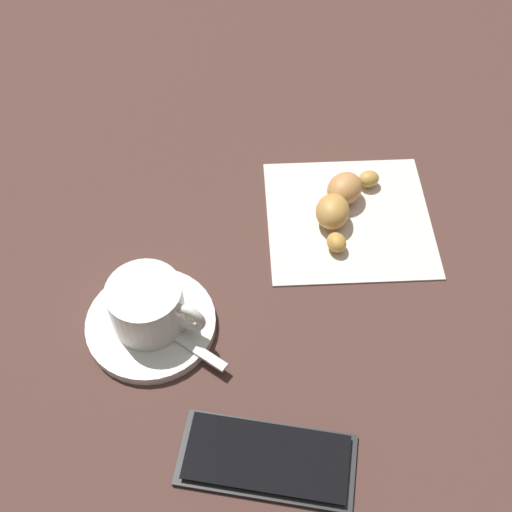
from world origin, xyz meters
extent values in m
plane|color=#4A302A|center=(0.00, 0.00, 0.00)|extent=(1.80, 1.80, 0.00)
cylinder|color=white|center=(0.11, 0.06, 0.01)|extent=(0.12, 0.12, 0.01)
cylinder|color=white|center=(0.11, 0.06, 0.04)|extent=(0.07, 0.07, 0.05)
cylinder|color=#442913|center=(0.11, 0.06, 0.05)|extent=(0.06, 0.06, 0.00)
torus|color=white|center=(0.08, 0.08, 0.04)|extent=(0.03, 0.03, 0.04)
cube|color=silver|center=(0.08, 0.09, 0.01)|extent=(0.07, 0.07, 0.00)
ellipsoid|color=silver|center=(0.12, 0.04, 0.01)|extent=(0.03, 0.03, 0.01)
cube|color=beige|center=(0.09, 0.04, 0.01)|extent=(0.05, 0.07, 0.01)
cube|color=silver|center=(-0.11, -0.03, 0.00)|extent=(0.20, 0.19, 0.00)
ellipsoid|color=#BC9342|center=(-0.14, -0.07, 0.01)|extent=(0.03, 0.02, 0.02)
ellipsoid|color=tan|center=(-0.11, -0.06, 0.02)|extent=(0.05, 0.05, 0.03)
ellipsoid|color=#C69148|center=(-0.09, -0.03, 0.02)|extent=(0.05, 0.05, 0.03)
ellipsoid|color=gold|center=(-0.08, 0.01, 0.01)|extent=(0.02, 0.02, 0.02)
cube|color=black|center=(0.03, 0.21, 0.00)|extent=(0.16, 0.11, 0.01)
cube|color=black|center=(0.03, 0.21, 0.01)|extent=(0.15, 0.10, 0.00)
camera|label=1|loc=(0.08, 0.40, 0.54)|focal=46.97mm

